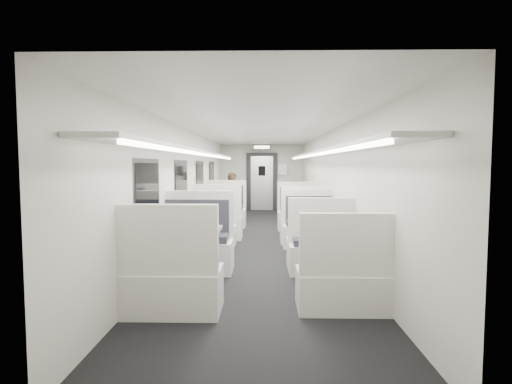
{
  "coord_description": "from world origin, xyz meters",
  "views": [
    {
      "loc": [
        0.07,
        -8.54,
        1.7
      ],
      "look_at": [
        -0.1,
        0.44,
        1.06
      ],
      "focal_mm": 28.0,
      "sensor_mm": 36.0,
      "label": 1
    }
  ],
  "objects_px": {
    "booth_left_a": "(228,209)",
    "booth_right_a": "(295,209)",
    "booth_left_c": "(208,234)",
    "booth_right_d": "(332,260)",
    "booth_right_c": "(314,235)",
    "passenger": "(233,198)",
    "booth_left_d": "(185,258)",
    "exit_sign": "(262,147)",
    "booth_right_b": "(303,218)",
    "vestibule_door": "(262,182)",
    "booth_left_b": "(221,215)"
  },
  "relations": [
    {
      "from": "booth_left_a",
      "to": "booth_right_a",
      "type": "xyz_separation_m",
      "value": [
        2.0,
        0.11,
        -0.01
      ]
    },
    {
      "from": "booth_left_c",
      "to": "booth_right_d",
      "type": "relative_size",
      "value": 0.91
    },
    {
      "from": "booth_left_a",
      "to": "booth_right_c",
      "type": "distance_m",
      "value": 4.97
    },
    {
      "from": "passenger",
      "to": "booth_left_d",
      "type": "bearing_deg",
      "value": -96.74
    },
    {
      "from": "exit_sign",
      "to": "booth_right_b",
      "type": "bearing_deg",
      "value": -77.68
    },
    {
      "from": "booth_right_c",
      "to": "booth_left_d",
      "type": "bearing_deg",
      "value": -135.51
    },
    {
      "from": "passenger",
      "to": "vestibule_door",
      "type": "bearing_deg",
      "value": 70.59
    },
    {
      "from": "booth_left_c",
      "to": "vestibule_door",
      "type": "relative_size",
      "value": 0.94
    },
    {
      "from": "booth_left_a",
      "to": "exit_sign",
      "type": "xyz_separation_m",
      "value": [
        1.0,
        2.15,
        1.92
      ]
    },
    {
      "from": "passenger",
      "to": "booth_right_c",
      "type": "bearing_deg",
      "value": -70.54
    },
    {
      "from": "booth_right_b",
      "to": "exit_sign",
      "type": "xyz_separation_m",
      "value": [
        -1.0,
        4.58,
        1.87
      ]
    },
    {
      "from": "vestibule_door",
      "to": "exit_sign",
      "type": "bearing_deg",
      "value": -90.0
    },
    {
      "from": "passenger",
      "to": "exit_sign",
      "type": "bearing_deg",
      "value": 68.12
    },
    {
      "from": "booth_left_a",
      "to": "passenger",
      "type": "xyz_separation_m",
      "value": [
        0.18,
        -0.55,
        0.37
      ]
    },
    {
      "from": "exit_sign",
      "to": "booth_right_c",
      "type": "bearing_deg",
      "value": -81.5
    },
    {
      "from": "passenger",
      "to": "exit_sign",
      "type": "relative_size",
      "value": 2.37
    },
    {
      "from": "booth_left_a",
      "to": "vestibule_door",
      "type": "bearing_deg",
      "value": 69.21
    },
    {
      "from": "booth_left_a",
      "to": "booth_right_a",
      "type": "relative_size",
      "value": 1.04
    },
    {
      "from": "exit_sign",
      "to": "passenger",
      "type": "bearing_deg",
      "value": -106.89
    },
    {
      "from": "booth_right_c",
      "to": "booth_right_d",
      "type": "xyz_separation_m",
      "value": [
        0.0,
        -1.92,
        -0.0
      ]
    },
    {
      "from": "booth_right_d",
      "to": "booth_left_b",
      "type": "bearing_deg",
      "value": 114.17
    },
    {
      "from": "booth_right_d",
      "to": "vestibule_door",
      "type": "bearing_deg",
      "value": 96.27
    },
    {
      "from": "booth_left_a",
      "to": "booth_right_c",
      "type": "bearing_deg",
      "value": -66.27
    },
    {
      "from": "booth_left_a",
      "to": "booth_left_c",
      "type": "xyz_separation_m",
      "value": [
        0.0,
        -4.25,
        -0.01
      ]
    },
    {
      "from": "booth_right_c",
      "to": "booth_right_d",
      "type": "bearing_deg",
      "value": -90.0
    },
    {
      "from": "booth_right_b",
      "to": "booth_left_c",
      "type": "bearing_deg",
      "value": -137.77
    },
    {
      "from": "booth_left_d",
      "to": "booth_right_b",
      "type": "relative_size",
      "value": 1.03
    },
    {
      "from": "vestibule_door",
      "to": "booth_right_a",
      "type": "bearing_deg",
      "value": -68.42
    },
    {
      "from": "exit_sign",
      "to": "booth_right_a",
      "type": "bearing_deg",
      "value": -63.88
    },
    {
      "from": "booth_left_c",
      "to": "passenger",
      "type": "xyz_separation_m",
      "value": [
        0.18,
        3.7,
        0.38
      ]
    },
    {
      "from": "booth_left_b",
      "to": "exit_sign",
      "type": "bearing_deg",
      "value": 76.47
    },
    {
      "from": "vestibule_door",
      "to": "exit_sign",
      "type": "distance_m",
      "value": 1.33
    },
    {
      "from": "booth_right_a",
      "to": "booth_right_b",
      "type": "bearing_deg",
      "value": -90.0
    },
    {
      "from": "booth_left_c",
      "to": "booth_left_d",
      "type": "distance_m",
      "value": 2.27
    },
    {
      "from": "booth_left_b",
      "to": "passenger",
      "type": "height_order",
      "value": "passenger"
    },
    {
      "from": "booth_left_c",
      "to": "booth_right_c",
      "type": "relative_size",
      "value": 0.9
    },
    {
      "from": "booth_left_b",
      "to": "booth_right_c",
      "type": "relative_size",
      "value": 1.08
    },
    {
      "from": "vestibule_door",
      "to": "booth_right_c",
      "type": "bearing_deg",
      "value": -82.07
    },
    {
      "from": "booth_left_d",
      "to": "booth_right_a",
      "type": "distance_m",
      "value": 6.92
    },
    {
      "from": "booth_left_a",
      "to": "booth_left_b",
      "type": "bearing_deg",
      "value": -90.0
    },
    {
      "from": "booth_left_b",
      "to": "booth_left_c",
      "type": "distance_m",
      "value": 2.24
    },
    {
      "from": "booth_left_b",
      "to": "booth_right_a",
      "type": "bearing_deg",
      "value": 46.59
    },
    {
      "from": "booth_left_a",
      "to": "passenger",
      "type": "bearing_deg",
      "value": -71.75
    },
    {
      "from": "booth_right_d",
      "to": "vestibule_door",
      "type": "height_order",
      "value": "vestibule_door"
    },
    {
      "from": "booth_left_c",
      "to": "exit_sign",
      "type": "height_order",
      "value": "exit_sign"
    },
    {
      "from": "booth_left_d",
      "to": "booth_right_b",
      "type": "bearing_deg",
      "value": 63.9
    },
    {
      "from": "booth_left_a",
      "to": "booth_right_b",
      "type": "distance_m",
      "value": 3.15
    },
    {
      "from": "booth_left_d",
      "to": "vestibule_door",
      "type": "height_order",
      "value": "vestibule_door"
    },
    {
      "from": "booth_left_b",
      "to": "booth_left_d",
      "type": "xyz_separation_m",
      "value": [
        0.0,
        -4.5,
        0.0
      ]
    },
    {
      "from": "booth_left_b",
      "to": "booth_right_d",
      "type": "relative_size",
      "value": 1.08
    }
  ]
}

